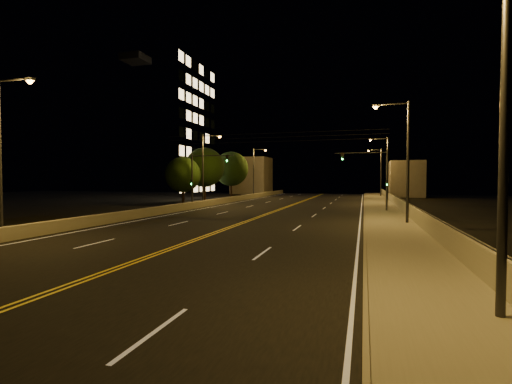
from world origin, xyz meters
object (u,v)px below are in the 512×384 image
(tree_0, at_px, (183,175))
(streetlight_4, at_px, (3,147))
(streetlight_6, at_px, (255,169))
(streetlight_3, at_px, (379,169))
(tree_2, at_px, (231,169))
(streetlight_5, at_px, (205,165))
(building_tower, at_px, (136,130))
(traffic_signal_right, at_px, (376,174))
(streetlight_1, at_px, (404,154))
(traffic_signal_left, at_px, (200,174))
(tree_1, at_px, (205,167))
(streetlight_2, at_px, (385,166))
(streetlight_0, at_px, (490,100))

(tree_0, bearing_deg, streetlight_4, -82.28)
(streetlight_4, distance_m, streetlight_6, 48.26)
(streetlight_3, distance_m, streetlight_6, 22.51)
(tree_2, bearing_deg, streetlight_5, -79.33)
(streetlight_5, height_order, building_tower, building_tower)
(streetlight_5, relative_size, tree_2, 1.08)
(streetlight_6, height_order, traffic_signal_right, streetlight_6)
(traffic_signal_right, bearing_deg, streetlight_1, -81.66)
(streetlight_5, relative_size, streetlight_6, 1.00)
(streetlight_4, relative_size, tree_0, 1.41)
(streetlight_5, bearing_deg, streetlight_3, 53.26)
(traffic_signal_left, xyz_separation_m, tree_1, (-5.67, 13.87, 1.23))
(streetlight_2, relative_size, streetlight_4, 1.00)
(streetlight_3, relative_size, tree_1, 1.08)
(streetlight_4, distance_m, tree_0, 28.30)
(tree_2, bearing_deg, streetlight_3, 20.78)
(streetlight_2, relative_size, streetlight_6, 1.00)
(streetlight_4, height_order, tree_2, streetlight_4)
(streetlight_6, bearing_deg, streetlight_1, -59.15)
(streetlight_3, xyz_separation_m, streetlight_6, (-21.42, -6.91, 0.00))
(streetlight_1, relative_size, traffic_signal_right, 1.43)
(streetlight_1, height_order, streetlight_3, same)
(streetlight_2, distance_m, streetlight_5, 23.35)
(tree_1, distance_m, tree_2, 9.17)
(streetlight_5, xyz_separation_m, tree_1, (-4.56, 10.08, 0.03))
(streetlight_0, bearing_deg, streetlight_3, 90.00)
(streetlight_0, height_order, streetlight_1, same)
(streetlight_1, relative_size, traffic_signal_left, 1.43)
(streetlight_4, relative_size, traffic_signal_left, 1.43)
(streetlight_5, height_order, tree_1, streetlight_5)
(streetlight_2, relative_size, streetlight_3, 1.00)
(streetlight_0, relative_size, streetlight_6, 1.00)
(streetlight_2, xyz_separation_m, traffic_signal_right, (-1.51, -13.07, -1.21))
(streetlight_2, distance_m, streetlight_4, 41.68)
(traffic_signal_left, relative_size, building_tower, 0.25)
(streetlight_2, bearing_deg, streetlight_6, 149.72)
(traffic_signal_left, bearing_deg, streetlight_0, -54.81)
(tree_0, relative_size, tree_1, 0.77)
(streetlight_5, relative_size, building_tower, 0.35)
(tree_0, height_order, tree_1, tree_1)
(streetlight_3, distance_m, traffic_signal_right, 32.55)
(streetlight_0, bearing_deg, tree_1, 121.34)
(traffic_signal_left, xyz_separation_m, tree_2, (-4.73, 22.99, 1.25))
(streetlight_1, xyz_separation_m, tree_1, (-25.99, 24.15, 0.03))
(building_tower, relative_size, tree_0, 4.02)
(streetlight_0, xyz_separation_m, tree_0, (-25.22, 34.16, -1.17))
(streetlight_1, xyz_separation_m, tree_0, (-25.22, 15.63, -1.17))
(streetlight_4, distance_m, building_tower, 46.74)
(streetlight_3, relative_size, streetlight_6, 1.00)
(streetlight_3, bearing_deg, tree_0, -132.90)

